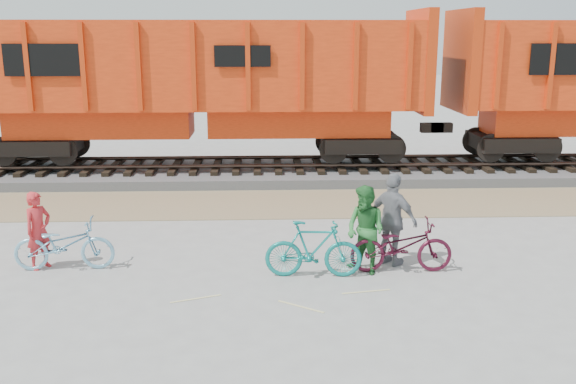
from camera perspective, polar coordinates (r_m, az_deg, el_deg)
name	(u,v)px	position (r m, az deg, el deg)	size (l,w,h in m)	color
ground	(254,281)	(12.04, -3.03, -7.89)	(120.00, 120.00, 0.00)	#9E9E99
gravel_strip	(257,204)	(17.26, -2.80, -1.06)	(120.00, 3.00, 0.02)	#92795A
ballast_bed	(258,172)	(20.63, -2.72, 1.83)	(120.00, 4.00, 0.30)	slate
track	(257,162)	(20.57, -2.73, 2.71)	(120.00, 2.60, 0.24)	black
hopper_car_center	(199,82)	(20.32, -7.90, 9.67)	(14.00, 3.13, 4.65)	black
bicycle_blue	(64,245)	(13.15, -19.28, -4.44)	(0.67, 1.91, 1.00)	#7AB9D7
bicycle_teal	(313,249)	(12.04, 2.28, -5.10)	(0.51, 1.82, 1.09)	#107D77
bicycle_maroon	(401,246)	(12.49, 10.03, -4.76)	(0.68, 1.95, 1.03)	#461022
person_solo	(38,230)	(13.32, -21.31, -3.20)	(0.56, 0.37, 1.53)	red
person_man	(365,230)	(12.25, 6.90, -3.37)	(0.82, 0.64, 1.69)	#296F30
person_woman	(393,220)	(12.72, 9.30, -2.45)	(1.08, 0.45, 1.85)	slate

